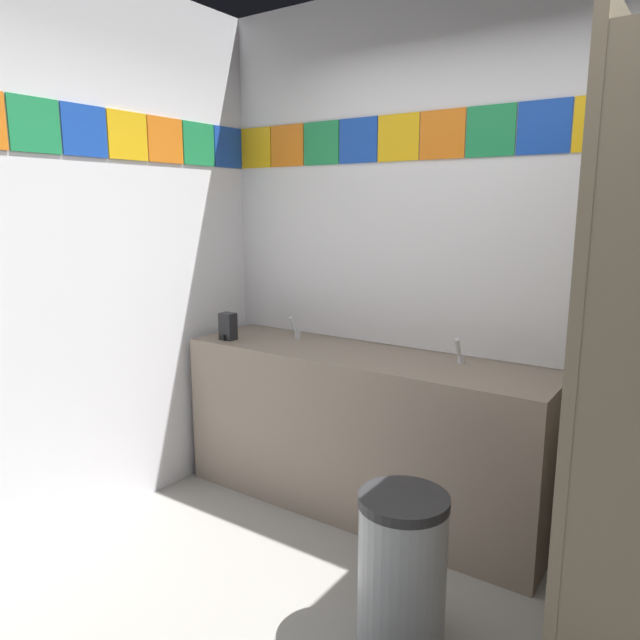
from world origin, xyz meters
TOP-DOWN VIEW (x-y plane):
  - wall_back at (0.00, 1.54)m, footprint 3.73×0.09m
  - wall_side at (-1.91, -0.00)m, footprint 0.09×3.01m
  - vanity_counter at (-0.79, 1.23)m, footprint 2.04×0.55m
  - faucet_left at (-1.30, 1.32)m, footprint 0.04×0.10m
  - faucet_right at (-0.28, 1.32)m, footprint 0.04×0.10m
  - soap_dispenser at (-1.62, 1.07)m, footprint 0.09×0.09m
  - trash_bin at (-0.14, 0.43)m, footprint 0.34×0.34m

SIDE VIEW (x-z plane):
  - trash_bin at x=-0.14m, z-range 0.00..0.59m
  - vanity_counter at x=-0.79m, z-range 0.01..0.89m
  - faucet_left at x=-1.30m, z-range 0.86..1.00m
  - faucet_right at x=-0.28m, z-range 0.86..1.00m
  - soap_dispenser at x=-1.62m, z-range 0.88..1.04m
  - wall_side at x=-1.91m, z-range 0.01..2.79m
  - wall_back at x=0.00m, z-range 0.01..2.79m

